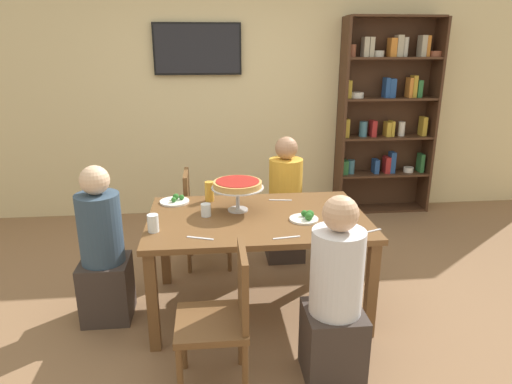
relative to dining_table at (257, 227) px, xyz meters
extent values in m
plane|color=#846042|center=(0.00, 0.00, -0.65)|extent=(12.00, 12.00, 0.00)
cube|color=beige|center=(0.00, 2.20, 0.75)|extent=(8.00, 0.12, 2.80)
cube|color=brown|center=(0.00, 0.00, 0.07)|extent=(1.56, 1.00, 0.04)
cube|color=brown|center=(-0.72, -0.44, -0.30)|extent=(0.07, 0.07, 0.70)
cube|color=brown|center=(0.72, -0.44, -0.30)|extent=(0.07, 0.07, 0.70)
cube|color=brown|center=(-0.72, 0.44, -0.30)|extent=(0.07, 0.07, 0.70)
cube|color=brown|center=(0.72, 0.44, -0.30)|extent=(0.07, 0.07, 0.70)
cube|color=#422819|center=(1.17, 1.98, 0.45)|extent=(0.03, 0.30, 2.20)
cube|color=#422819|center=(2.24, 1.98, 0.45)|extent=(0.03, 0.30, 2.20)
cube|color=#422819|center=(1.70, 2.12, 0.45)|extent=(1.10, 0.02, 2.20)
cube|color=#422819|center=(1.70, 1.98, -0.64)|extent=(1.04, 0.28, 0.02)
cube|color=#422819|center=(1.70, 1.98, -0.20)|extent=(1.04, 0.28, 0.02)
cube|color=#422819|center=(1.70, 1.98, 0.24)|extent=(1.04, 0.28, 0.02)
cube|color=#422819|center=(1.70, 1.98, 0.68)|extent=(1.04, 0.28, 0.02)
cube|color=#422819|center=(1.70, 1.98, 1.12)|extent=(1.04, 0.28, 0.02)
cube|color=#422819|center=(1.70, 1.98, 1.55)|extent=(1.04, 0.28, 0.02)
cube|color=#2D6B38|center=(1.24, 1.98, -0.11)|extent=(0.07, 0.13, 0.16)
cylinder|color=#3D7084|center=(1.32, 1.98, -0.11)|extent=(0.08, 0.08, 0.16)
cube|color=navy|center=(1.61, 1.98, -0.11)|extent=(0.05, 0.13, 0.17)
cube|color=maroon|center=(1.75, 1.98, -0.09)|extent=(0.06, 0.13, 0.19)
cube|color=navy|center=(1.81, 1.98, -0.07)|extent=(0.06, 0.11, 0.25)
cylinder|color=silver|center=(2.02, 1.98, -0.16)|extent=(0.12, 0.12, 0.06)
cube|color=#2D6B38|center=(2.17, 1.98, -0.08)|extent=(0.04, 0.13, 0.22)
cube|color=#B7932D|center=(1.23, 1.98, 0.35)|extent=(0.05, 0.13, 0.21)
cylinder|color=#3D7084|center=(1.43, 1.98, 0.34)|extent=(0.09, 0.09, 0.17)
cube|color=maroon|center=(1.54, 1.98, 0.34)|extent=(0.06, 0.13, 0.18)
cube|color=#B7932D|center=(1.72, 1.98, 0.33)|extent=(0.05, 0.13, 0.16)
cube|color=#B7932D|center=(1.77, 1.98, 0.34)|extent=(0.04, 0.13, 0.18)
cylinder|color=silver|center=(1.89, 1.98, 0.33)|extent=(0.08, 0.08, 0.16)
cube|color=#B7932D|center=(2.14, 1.98, 0.36)|extent=(0.05, 0.13, 0.22)
cube|color=#B7932D|center=(1.23, 1.98, 0.79)|extent=(0.05, 0.12, 0.19)
cylinder|color=silver|center=(1.33, 1.98, 0.72)|extent=(0.15, 0.15, 0.06)
cube|color=navy|center=(1.66, 1.98, 0.80)|extent=(0.05, 0.13, 0.22)
cube|color=navy|center=(1.72, 1.98, 0.79)|extent=(0.07, 0.13, 0.21)
cube|color=orange|center=(1.93, 1.98, 0.80)|extent=(0.04, 0.13, 0.22)
cube|color=#B7932D|center=(1.98, 1.98, 0.81)|extent=(0.05, 0.11, 0.24)
cube|color=#2D6B38|center=(2.04, 1.98, 0.79)|extent=(0.05, 0.13, 0.19)
cylinder|color=brown|center=(1.24, 1.98, 1.20)|extent=(0.08, 0.08, 0.13)
cube|color=#B2A88E|center=(1.38, 1.98, 1.23)|extent=(0.06, 0.13, 0.21)
cube|color=#B2A88E|center=(1.44, 1.98, 1.23)|extent=(0.05, 0.13, 0.21)
cylinder|color=beige|center=(1.54, 1.98, 1.16)|extent=(0.12, 0.12, 0.07)
cube|color=orange|center=(1.69, 1.98, 1.23)|extent=(0.07, 0.13, 0.20)
cube|color=#B2A88E|center=(1.76, 1.98, 1.24)|extent=(0.07, 0.12, 0.23)
cylinder|color=beige|center=(1.83, 1.98, 1.23)|extent=(0.07, 0.07, 0.20)
cube|color=#B2A88E|center=(2.03, 1.98, 1.24)|extent=(0.06, 0.13, 0.23)
cube|color=orange|center=(2.08, 1.98, 1.24)|extent=(0.04, 0.10, 0.22)
cylinder|color=brown|center=(2.20, 1.98, 1.16)|extent=(0.16, 0.16, 0.06)
cube|color=black|center=(-0.42, 2.11, 1.21)|extent=(0.94, 0.05, 0.54)
cube|color=black|center=(-0.42, 2.08, 1.21)|extent=(0.90, 0.01, 0.50)
cube|color=#382D28|center=(0.34, 0.82, -0.43)|extent=(0.34, 0.34, 0.45)
cylinder|color=gold|center=(0.34, 0.82, 0.05)|extent=(0.30, 0.30, 0.50)
sphere|color=#A87A5B|center=(0.34, 0.82, 0.40)|extent=(0.20, 0.20, 0.20)
cube|color=#382D28|center=(0.36, -0.80, -0.43)|extent=(0.34, 0.34, 0.45)
cylinder|color=silver|center=(0.36, -0.80, 0.05)|extent=(0.30, 0.30, 0.50)
sphere|color=tan|center=(0.36, -0.80, 0.40)|extent=(0.20, 0.20, 0.20)
cube|color=#382D28|center=(-1.10, -0.02, -0.43)|extent=(0.34, 0.34, 0.45)
cylinder|color=#33475B|center=(-1.10, -0.02, 0.05)|extent=(0.30, 0.30, 0.50)
sphere|color=beige|center=(-1.10, -0.02, 0.40)|extent=(0.20, 0.20, 0.20)
cube|color=brown|center=(-0.36, 0.76, -0.22)|extent=(0.40, 0.40, 0.04)
cube|color=brown|center=(-0.54, 0.76, 0.01)|extent=(0.04, 0.36, 0.42)
cylinder|color=brown|center=(-0.18, 0.94, -0.45)|extent=(0.04, 0.04, 0.41)
cylinder|color=brown|center=(-0.18, 0.59, -0.45)|extent=(0.04, 0.04, 0.41)
cylinder|color=brown|center=(-0.53, 0.94, -0.45)|extent=(0.04, 0.04, 0.41)
cylinder|color=brown|center=(-0.53, 0.59, -0.45)|extent=(0.04, 0.04, 0.41)
cube|color=brown|center=(-0.35, -0.82, -0.22)|extent=(0.40, 0.40, 0.04)
cube|color=brown|center=(-0.17, -0.82, 0.01)|extent=(0.04, 0.36, 0.42)
cylinder|color=brown|center=(-0.52, -1.00, -0.45)|extent=(0.04, 0.04, 0.41)
cylinder|color=brown|center=(-0.52, -0.65, -0.45)|extent=(0.04, 0.04, 0.41)
cylinder|color=brown|center=(-0.17, -1.00, -0.45)|extent=(0.04, 0.04, 0.41)
cylinder|color=brown|center=(-0.17, -0.65, -0.45)|extent=(0.04, 0.04, 0.41)
cylinder|color=silver|center=(-0.13, 0.13, 0.09)|extent=(0.15, 0.15, 0.01)
cylinder|color=silver|center=(-0.13, 0.13, 0.18)|extent=(0.03, 0.03, 0.16)
cylinder|color=silver|center=(-0.13, 0.13, 0.27)|extent=(0.39, 0.39, 0.01)
cylinder|color=tan|center=(-0.13, 0.13, 0.29)|extent=(0.36, 0.36, 0.04)
cylinder|color=maroon|center=(-0.13, 0.13, 0.31)|extent=(0.32, 0.32, 0.00)
cylinder|color=white|center=(-0.61, 0.36, 0.09)|extent=(0.23, 0.23, 0.01)
sphere|color=#2D7028|center=(-0.56, 0.38, 0.12)|extent=(0.04, 0.04, 0.04)
sphere|color=#2D7028|center=(-0.60, 0.39, 0.12)|extent=(0.05, 0.05, 0.05)
sphere|color=#2D7028|center=(-0.62, 0.33, 0.12)|extent=(0.04, 0.04, 0.04)
cylinder|color=white|center=(0.32, -0.11, 0.09)|extent=(0.20, 0.20, 0.01)
sphere|color=#2D7028|center=(0.36, -0.11, 0.13)|extent=(0.06, 0.06, 0.06)
sphere|color=#2D7028|center=(0.34, -0.15, 0.13)|extent=(0.05, 0.05, 0.05)
sphere|color=#2D7028|center=(0.33, -0.07, 0.12)|extent=(0.04, 0.04, 0.04)
cylinder|color=white|center=(0.45, -0.36, 0.09)|extent=(0.25, 0.25, 0.01)
sphere|color=#2D7028|center=(0.45, -0.36, 0.13)|extent=(0.05, 0.05, 0.05)
sphere|color=#2D7028|center=(0.47, -0.42, 0.12)|extent=(0.04, 0.04, 0.04)
sphere|color=#2D7028|center=(0.48, -0.32, 0.12)|extent=(0.04, 0.04, 0.04)
cylinder|color=gold|center=(-0.34, 0.37, 0.16)|extent=(0.07, 0.07, 0.16)
cylinder|color=white|center=(-0.37, 0.04, 0.13)|extent=(0.07, 0.07, 0.09)
cylinder|color=white|center=(-0.71, -0.21, 0.15)|extent=(0.07, 0.07, 0.12)
cube|color=silver|center=(-0.40, -0.35, 0.09)|extent=(0.17, 0.08, 0.00)
cube|color=silver|center=(0.14, -0.40, 0.09)|extent=(0.18, 0.04, 0.00)
cube|color=silver|center=(0.22, 0.32, 0.09)|extent=(0.18, 0.04, 0.00)
cube|color=silver|center=(0.71, -0.36, 0.09)|extent=(0.17, 0.08, 0.00)
camera|label=1|loc=(-0.32, -3.02, 1.26)|focal=31.74mm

